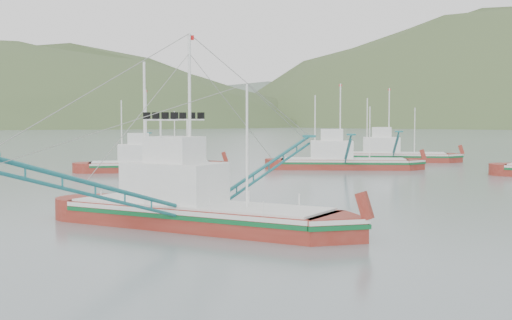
# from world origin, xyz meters

# --- Properties ---
(ground) EXTENTS (1200.00, 1200.00, 0.00)m
(ground) POSITION_xyz_m (0.00, 0.00, 0.00)
(ground) COLOR slate
(ground) RESTS_ON ground
(main_boat) EXTENTS (14.99, 25.26, 10.77)m
(main_boat) POSITION_xyz_m (-2.62, 0.70, 2.22)
(main_boat) COLOR maroon
(main_boat) RESTS_ON ground
(bg_boat_far) EXTENTS (13.68, 24.67, 9.98)m
(bg_boat_far) POSITION_xyz_m (6.02, 42.15, 1.37)
(bg_boat_far) COLOR maroon
(bg_boat_far) RESTS_ON ground
(bg_boat_left) EXTENTS (12.93, 22.19, 9.16)m
(bg_boat_left) POSITION_xyz_m (-13.99, 36.83, 1.70)
(bg_boat_left) COLOR maroon
(bg_boat_left) RESTS_ON ground
(bg_boat_extra) EXTENTS (13.74, 24.66, 9.98)m
(bg_boat_extra) POSITION_xyz_m (12.44, 55.33, 1.37)
(bg_boat_extra) COLOR maroon
(bg_boat_extra) RESTS_ON ground
(headland_left) EXTENTS (448.00, 308.00, 210.00)m
(headland_left) POSITION_xyz_m (-180.00, 360.00, 0.00)
(headland_left) COLOR #3D512A
(headland_left) RESTS_ON ground
(ridge_distant) EXTENTS (960.00, 400.00, 240.00)m
(ridge_distant) POSITION_xyz_m (30.00, 560.00, 0.00)
(ridge_distant) COLOR slate
(ridge_distant) RESTS_ON ground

